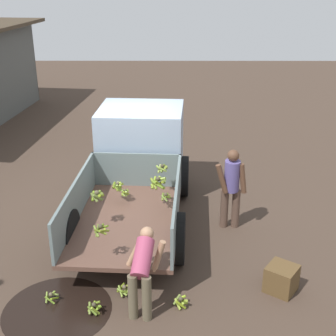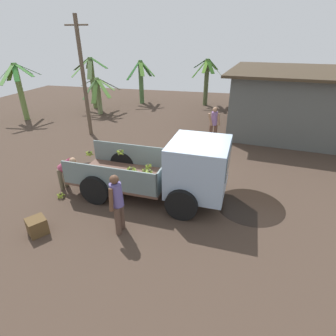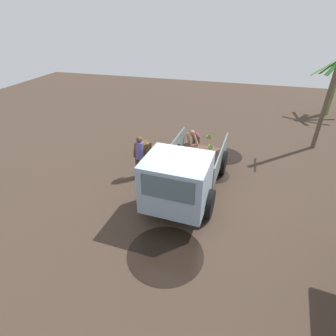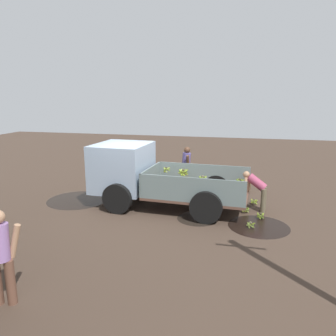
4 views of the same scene
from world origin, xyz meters
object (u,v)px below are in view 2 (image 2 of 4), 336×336
(person_worker_loading, at_px, (66,170))
(banana_bunch_on_ground_2, at_px, (61,195))
(cargo_truck, at_px, (182,169))
(wooden_crate_0, at_px, (37,226))
(banana_bunch_on_ground_1, at_px, (78,176))
(utility_pole, at_px, (84,78))
(person_foreground_visitor, at_px, (117,201))
(banana_bunch_on_ground_3, at_px, (94,168))
(banana_bunch_on_ground_0, at_px, (83,182))
(person_bystander_near_shed, at_px, (214,122))

(person_worker_loading, distance_m, banana_bunch_on_ground_2, 0.85)
(cargo_truck, distance_m, person_worker_loading, 3.82)
(wooden_crate_0, bearing_deg, banana_bunch_on_ground_1, 101.01)
(utility_pole, height_order, person_foreground_visitor, utility_pole)
(person_worker_loading, height_order, banana_bunch_on_ground_3, person_worker_loading)
(cargo_truck, relative_size, banana_bunch_on_ground_3, 20.58)
(person_worker_loading, height_order, banana_bunch_on_ground_0, person_worker_loading)
(cargo_truck, distance_m, wooden_crate_0, 4.24)
(person_bystander_near_shed, bearing_deg, cargo_truck, -20.45)
(banana_bunch_on_ground_1, height_order, wooden_crate_0, wooden_crate_0)
(utility_pole, distance_m, person_worker_loading, 6.04)
(banana_bunch_on_ground_2, bearing_deg, person_bystander_near_shed, 56.06)
(person_foreground_visitor, xyz_separation_m, banana_bunch_on_ground_2, (-2.45, 1.03, -0.82))
(banana_bunch_on_ground_3, xyz_separation_m, wooden_crate_0, (0.29, -3.63, 0.13))
(person_bystander_near_shed, distance_m, banana_bunch_on_ground_0, 6.82)
(cargo_truck, height_order, banana_bunch_on_ground_0, cargo_truck)
(cargo_truck, height_order, banana_bunch_on_ground_3, cargo_truck)
(banana_bunch_on_ground_0, distance_m, banana_bunch_on_ground_1, 0.60)
(utility_pole, xyz_separation_m, banana_bunch_on_ground_0, (2.35, -4.96, -2.73))
(person_foreground_visitor, distance_m, person_worker_loading, 2.97)
(cargo_truck, relative_size, banana_bunch_on_ground_0, 19.45)
(cargo_truck, bearing_deg, wooden_crate_0, -140.26)
(person_worker_loading, bearing_deg, utility_pole, 120.77)
(wooden_crate_0, bearing_deg, person_foreground_visitor, 16.04)
(person_worker_loading, bearing_deg, banana_bunch_on_ground_2, -76.59)
(person_foreground_visitor, distance_m, banana_bunch_on_ground_2, 2.78)
(utility_pole, height_order, banana_bunch_on_ground_1, utility_pole)
(banana_bunch_on_ground_0, height_order, wooden_crate_0, wooden_crate_0)
(person_bystander_near_shed, relative_size, banana_bunch_on_ground_2, 6.85)
(banana_bunch_on_ground_3, bearing_deg, utility_pole, 119.79)
(utility_pole, bearing_deg, person_bystander_near_shed, 4.55)
(utility_pole, bearing_deg, banana_bunch_on_ground_3, -60.21)
(utility_pole, xyz_separation_m, wooden_crate_0, (2.49, -7.46, -2.62))
(banana_bunch_on_ground_0, bearing_deg, wooden_crate_0, -86.83)
(banana_bunch_on_ground_0, bearing_deg, banana_bunch_on_ground_2, -107.08)
(utility_pole, xyz_separation_m, banana_bunch_on_ground_1, (1.92, -4.55, -2.73))
(banana_bunch_on_ground_0, bearing_deg, person_foreground_visitor, -41.33)
(banana_bunch_on_ground_0, bearing_deg, person_bystander_near_shed, 53.79)
(banana_bunch_on_ground_0, bearing_deg, banana_bunch_on_ground_1, 136.08)
(banana_bunch_on_ground_2, bearing_deg, wooden_crate_0, -75.73)
(cargo_truck, relative_size, utility_pole, 0.90)
(person_foreground_visitor, height_order, banana_bunch_on_ground_3, person_foreground_visitor)
(person_worker_loading, xyz_separation_m, banana_bunch_on_ground_0, (0.31, 0.32, -0.62))
(utility_pole, xyz_separation_m, banana_bunch_on_ground_3, (2.20, -3.83, -2.75))
(cargo_truck, relative_size, person_bystander_near_shed, 2.96)
(person_foreground_visitor, height_order, banana_bunch_on_ground_0, person_foreground_visitor)
(banana_bunch_on_ground_2, relative_size, banana_bunch_on_ground_3, 1.01)
(person_foreground_visitor, distance_m, banana_bunch_on_ground_0, 3.01)
(person_foreground_visitor, xyz_separation_m, wooden_crate_0, (-2.04, -0.59, -0.70))
(cargo_truck, height_order, banana_bunch_on_ground_2, cargo_truck)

